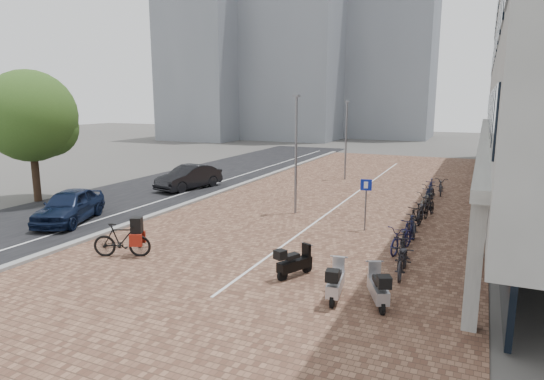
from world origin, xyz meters
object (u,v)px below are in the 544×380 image
(scooter_front, at_px, (336,281))
(scooter_mid, at_px, (295,262))
(parking_sign, at_px, (366,197))
(scooter_back, at_px, (378,286))
(car_navy, at_px, (69,206))
(car_dark, at_px, (189,177))
(hero_bike, at_px, (122,239))

(scooter_front, relative_size, scooter_mid, 1.08)
(scooter_mid, xyz_separation_m, parking_sign, (0.79, 6.01, 0.95))
(scooter_back, distance_m, parking_sign, 7.32)
(car_navy, bearing_deg, car_dark, 66.41)
(scooter_front, bearing_deg, scooter_back, -3.35)
(scooter_front, height_order, scooter_back, scooter_front)
(car_navy, relative_size, scooter_mid, 2.98)
(scooter_front, bearing_deg, parking_sign, 88.55)
(hero_bike, relative_size, scooter_mid, 1.42)
(scooter_front, bearing_deg, hero_bike, 169.01)
(car_dark, bearing_deg, parking_sign, -9.84)
(car_dark, xyz_separation_m, hero_bike, (5.04, -11.55, -0.10))
(car_dark, xyz_separation_m, parking_sign, (12.04, -4.84, 0.73))
(scooter_mid, bearing_deg, car_dark, 161.42)
(car_navy, distance_m, hero_bike, 6.09)
(car_dark, distance_m, scooter_mid, 15.64)
(car_navy, bearing_deg, scooter_mid, -30.82)
(car_dark, xyz_separation_m, scooter_mid, (11.26, -10.85, -0.23))
(hero_bike, bearing_deg, scooter_back, -115.09)
(car_dark, xyz_separation_m, scooter_back, (14.04, -11.83, -0.19))
(hero_bike, height_order, scooter_front, hero_bike)
(car_navy, height_order, scooter_back, car_navy)
(car_dark, relative_size, hero_bike, 2.13)
(car_dark, bearing_deg, scooter_front, -30.72)
(car_navy, xyz_separation_m, scooter_front, (13.30, -3.10, -0.20))
(scooter_front, height_order, scooter_mid, scooter_front)
(hero_bike, distance_m, parking_sign, 9.73)
(car_navy, relative_size, scooter_back, 2.77)
(scooter_mid, bearing_deg, hero_bike, -148.20)
(car_navy, height_order, scooter_front, car_navy)
(car_dark, relative_size, scooter_mid, 3.02)
(scooter_back, bearing_deg, car_dark, 116.36)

